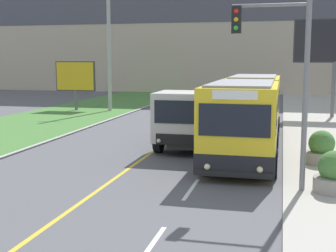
{
  "coord_description": "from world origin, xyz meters",
  "views": [
    {
      "loc": [
        5.38,
        -1.38,
        3.98
      ],
      "look_at": [
        1.1,
        16.14,
        1.4
      ],
      "focal_mm": 50.0,
      "sensor_mm": 36.0,
      "label": 1
    }
  ],
  "objects_px": {
    "utility_pole_far": "(109,46)",
    "billboard_small": "(76,77)",
    "dump_truck": "(190,120)",
    "billboard_large": "(335,44)",
    "planter_round_second": "(321,149)",
    "city_bus": "(249,113)",
    "planter_round_near": "(334,174)",
    "traffic_light_mast": "(284,66)"
  },
  "relations": [
    {
      "from": "dump_truck",
      "to": "billboard_small",
      "type": "bearing_deg",
      "value": 130.87
    },
    {
      "from": "dump_truck",
      "to": "planter_round_near",
      "type": "relative_size",
      "value": 5.42
    },
    {
      "from": "traffic_light_mast",
      "to": "billboard_large",
      "type": "bearing_deg",
      "value": 80.15
    },
    {
      "from": "utility_pole_far",
      "to": "billboard_small",
      "type": "relative_size",
      "value": 2.58
    },
    {
      "from": "dump_truck",
      "to": "traffic_light_mast",
      "type": "xyz_separation_m",
      "value": [
        3.98,
        -5.98,
        2.46
      ]
    },
    {
      "from": "traffic_light_mast",
      "to": "billboard_small",
      "type": "distance_m",
      "value": 25.07
    },
    {
      "from": "utility_pole_far",
      "to": "planter_round_second",
      "type": "bearing_deg",
      "value": -47.66
    },
    {
      "from": "city_bus",
      "to": "dump_truck",
      "type": "distance_m",
      "value": 2.65
    },
    {
      "from": "traffic_light_mast",
      "to": "planter_round_near",
      "type": "xyz_separation_m",
      "value": [
        1.54,
        -0.01,
        -3.16
      ]
    },
    {
      "from": "planter_round_second",
      "to": "traffic_light_mast",
      "type": "bearing_deg",
      "value": -110.77
    },
    {
      "from": "traffic_light_mast",
      "to": "billboard_large",
      "type": "relative_size",
      "value": 0.89
    },
    {
      "from": "utility_pole_far",
      "to": "planter_round_second",
      "type": "relative_size",
      "value": 7.82
    },
    {
      "from": "utility_pole_far",
      "to": "billboard_small",
      "type": "bearing_deg",
      "value": -174.57
    },
    {
      "from": "billboard_large",
      "to": "planter_round_second",
      "type": "bearing_deg",
      "value": -96.9
    },
    {
      "from": "city_bus",
      "to": "billboard_small",
      "type": "height_order",
      "value": "billboard_small"
    },
    {
      "from": "utility_pole_far",
      "to": "planter_round_near",
      "type": "height_order",
      "value": "utility_pole_far"
    },
    {
      "from": "city_bus",
      "to": "traffic_light_mast",
      "type": "relative_size",
      "value": 2.2
    },
    {
      "from": "dump_truck",
      "to": "planter_round_second",
      "type": "relative_size",
      "value": 5.35
    },
    {
      "from": "city_bus",
      "to": "planter_round_near",
      "type": "xyz_separation_m",
      "value": [
        2.99,
        -6.72,
        -0.98
      ]
    },
    {
      "from": "traffic_light_mast",
      "to": "planter_round_near",
      "type": "distance_m",
      "value": 3.52
    },
    {
      "from": "billboard_small",
      "to": "planter_round_second",
      "type": "xyz_separation_m",
      "value": [
        17.17,
        -15.61,
        -1.95
      ]
    },
    {
      "from": "billboard_large",
      "to": "planter_round_second",
      "type": "height_order",
      "value": "billboard_large"
    },
    {
      "from": "traffic_light_mast",
      "to": "billboard_large",
      "type": "distance_m",
      "value": 19.53
    },
    {
      "from": "dump_truck",
      "to": "billboard_small",
      "type": "distance_m",
      "value": 17.94
    },
    {
      "from": "dump_truck",
      "to": "planter_round_second",
      "type": "xyz_separation_m",
      "value": [
        5.46,
        -2.08,
        -0.69
      ]
    },
    {
      "from": "utility_pole_far",
      "to": "traffic_light_mast",
      "type": "height_order",
      "value": "utility_pole_far"
    },
    {
      "from": "utility_pole_far",
      "to": "planter_round_near",
      "type": "xyz_separation_m",
      "value": [
        14.52,
        -19.79,
        -4.37
      ]
    },
    {
      "from": "dump_truck",
      "to": "utility_pole_far",
      "type": "height_order",
      "value": "utility_pole_far"
    },
    {
      "from": "planter_round_near",
      "to": "billboard_large",
      "type": "bearing_deg",
      "value": 84.67
    },
    {
      "from": "dump_truck",
      "to": "billboard_small",
      "type": "height_order",
      "value": "billboard_small"
    },
    {
      "from": "billboard_large",
      "to": "planter_round_second",
      "type": "relative_size",
      "value": 5.29
    },
    {
      "from": "billboard_large",
      "to": "planter_round_near",
      "type": "height_order",
      "value": "billboard_large"
    },
    {
      "from": "dump_truck",
      "to": "planter_round_near",
      "type": "bearing_deg",
      "value": -47.38
    },
    {
      "from": "billboard_large",
      "to": "billboard_small",
      "type": "bearing_deg",
      "value": 179.07
    },
    {
      "from": "city_bus",
      "to": "utility_pole_far",
      "type": "height_order",
      "value": "utility_pole_far"
    },
    {
      "from": "city_bus",
      "to": "billboard_small",
      "type": "relative_size",
      "value": 3.41
    },
    {
      "from": "billboard_small",
      "to": "traffic_light_mast",
      "type": "bearing_deg",
      "value": -51.2
    },
    {
      "from": "utility_pole_far",
      "to": "billboard_small",
      "type": "distance_m",
      "value": 3.64
    },
    {
      "from": "dump_truck",
      "to": "billboard_small",
      "type": "xyz_separation_m",
      "value": [
        -11.71,
        13.53,
        1.26
      ]
    },
    {
      "from": "billboard_large",
      "to": "planter_round_near",
      "type": "distance_m",
      "value": 19.8
    },
    {
      "from": "dump_truck",
      "to": "utility_pole_far",
      "type": "relative_size",
      "value": 0.68
    },
    {
      "from": "utility_pole_far",
      "to": "billboard_small",
      "type": "xyz_separation_m",
      "value": [
        -2.72,
        -0.26,
        -2.41
      ]
    }
  ]
}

